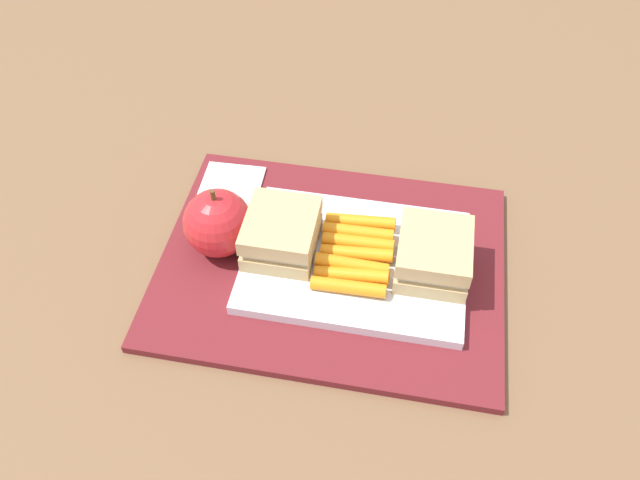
# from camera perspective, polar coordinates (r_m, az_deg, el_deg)

# --- Properties ---
(ground_plane) EXTENTS (2.40, 2.40, 0.00)m
(ground_plane) POSITION_cam_1_polar(r_m,az_deg,el_deg) (0.69, 1.02, -2.42)
(ground_plane) COLOR brown
(lunchbag_mat) EXTENTS (0.36, 0.28, 0.01)m
(lunchbag_mat) POSITION_cam_1_polar(r_m,az_deg,el_deg) (0.68, 1.03, -2.16)
(lunchbag_mat) COLOR maroon
(lunchbag_mat) RESTS_ON ground_plane
(food_tray) EXTENTS (0.23, 0.17, 0.01)m
(food_tray) POSITION_cam_1_polar(r_m,az_deg,el_deg) (0.67, 3.14, -1.87)
(food_tray) COLOR white
(food_tray) RESTS_ON lunchbag_mat
(sandwich_half_left) EXTENTS (0.07, 0.08, 0.04)m
(sandwich_half_left) POSITION_cam_1_polar(r_m,az_deg,el_deg) (0.65, 10.04, -1.27)
(sandwich_half_left) COLOR tan
(sandwich_half_left) RESTS_ON food_tray
(sandwich_half_right) EXTENTS (0.07, 0.08, 0.04)m
(sandwich_half_right) POSITION_cam_1_polar(r_m,az_deg,el_deg) (0.66, -3.45, 0.59)
(sandwich_half_right) COLOR tan
(sandwich_half_right) RESTS_ON food_tray
(carrot_sticks_bundle) EXTENTS (0.08, 0.10, 0.02)m
(carrot_sticks_bundle) POSITION_cam_1_polar(r_m,az_deg,el_deg) (0.66, 3.14, -1.16)
(carrot_sticks_bundle) COLOR orange
(carrot_sticks_bundle) RESTS_ON food_tray
(apple) EXTENTS (0.07, 0.07, 0.08)m
(apple) POSITION_cam_1_polar(r_m,az_deg,el_deg) (0.68, -8.98, 1.66)
(apple) COLOR red
(apple) RESTS_ON lunchbag_mat
(paper_napkin) EXTENTS (0.07, 0.07, 0.00)m
(paper_napkin) POSITION_cam_1_polar(r_m,az_deg,el_deg) (0.76, -7.90, 4.82)
(paper_napkin) COLOR white
(paper_napkin) RESTS_ON lunchbag_mat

